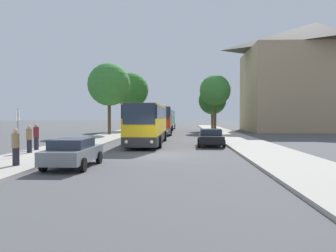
# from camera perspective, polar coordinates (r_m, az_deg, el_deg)

# --- Properties ---
(ground_plane) EXTENTS (300.00, 300.00, 0.00)m
(ground_plane) POSITION_cam_1_polar(r_m,az_deg,el_deg) (20.33, -1.70, -5.07)
(ground_plane) COLOR #4C4C4F
(ground_plane) RESTS_ON ground
(sidewalk_left) EXTENTS (4.00, 120.00, 0.15)m
(sidewalk_left) POSITION_cam_1_polar(r_m,az_deg,el_deg) (22.00, -20.26, -4.46)
(sidewalk_left) COLOR #A39E93
(sidewalk_left) RESTS_ON ground_plane
(sidewalk_right) EXTENTS (4.00, 120.00, 0.15)m
(sidewalk_right) POSITION_cam_1_polar(r_m,az_deg,el_deg) (20.98, 17.80, -4.73)
(sidewalk_right) COLOR #A39E93
(sidewalk_right) RESTS_ON ground_plane
(building_right_background) EXTENTS (20.99, 14.13, 16.99)m
(building_right_background) POSITION_cam_1_polar(r_m,az_deg,el_deg) (56.62, 24.27, 7.78)
(building_right_background) COLOR tan
(building_right_background) RESTS_ON ground_plane
(bus_front) EXTENTS (2.76, 11.97, 3.32)m
(bus_front) POSITION_cam_1_polar(r_m,az_deg,el_deg) (27.99, -3.47, 0.44)
(bus_front) COLOR #2D2D2D
(bus_front) RESTS_ON ground_plane
(bus_middle) EXTENTS (2.93, 10.29, 3.52)m
(bus_middle) POSITION_cam_1_polar(r_m,az_deg,el_deg) (42.89, -1.13, 1.04)
(bus_middle) COLOR gray
(bus_middle) RESTS_ON ground_plane
(bus_rear) EXTENTS (2.94, 11.84, 3.33)m
(bus_rear) POSITION_cam_1_polar(r_m,az_deg,el_deg) (56.37, -0.31, 1.12)
(bus_rear) COLOR silver
(bus_rear) RESTS_ON ground_plane
(parked_car_left_curb) EXTENTS (2.00, 4.18, 1.36)m
(parked_car_left_curb) POSITION_cam_1_polar(r_m,az_deg,el_deg) (16.06, -16.21, -4.36)
(parked_car_left_curb) COLOR slate
(parked_car_left_curb) RESTS_ON ground_plane
(parked_car_right_near) EXTENTS (2.17, 4.12, 1.37)m
(parked_car_right_near) POSITION_cam_1_polar(r_m,az_deg,el_deg) (26.28, 7.44, -1.95)
(parked_car_right_near) COLOR black
(parked_car_right_near) RESTS_ON ground_plane
(bus_stop_sign) EXTENTS (0.08, 0.45, 2.66)m
(bus_stop_sign) POSITION_cam_1_polar(r_m,az_deg,el_deg) (19.86, -24.68, -0.20)
(bus_stop_sign) COLOR gray
(bus_stop_sign) RESTS_ON sidewalk_left
(pedestrian_waiting_near) EXTENTS (0.36, 0.36, 1.69)m
(pedestrian_waiting_near) POSITION_cam_1_polar(r_m,az_deg,el_deg) (21.89, -23.01, -2.09)
(pedestrian_waiting_near) COLOR #23232D
(pedestrian_waiting_near) RESTS_ON sidewalk_left
(pedestrian_waiting_far) EXTENTS (0.36, 0.36, 1.70)m
(pedestrian_waiting_far) POSITION_cam_1_polar(r_m,az_deg,el_deg) (16.55, -24.97, -3.31)
(pedestrian_waiting_far) COLOR #23232D
(pedestrian_waiting_far) RESTS_ON sidewalk_left
(pedestrian_walking_back) EXTENTS (0.36, 0.36, 1.75)m
(pedestrian_walking_back) POSITION_cam_1_polar(r_m,az_deg,el_deg) (23.64, -21.96, -1.72)
(pedestrian_walking_back) COLOR #23232D
(pedestrian_walking_back) RESTS_ON sidewalk_left
(tree_left_near) EXTENTS (5.28, 5.28, 8.80)m
(tree_left_near) POSITION_cam_1_polar(r_m,az_deg,el_deg) (41.40, -10.21, 7.11)
(tree_left_near) COLOR #513D23
(tree_left_near) RESTS_ON sidewalk_left
(tree_left_far) EXTENTS (5.54, 5.54, 9.13)m
(tree_left_far) POSITION_cam_1_polar(r_m,az_deg,el_deg) (52.51, -6.47, 6.20)
(tree_left_far) COLOR #513D23
(tree_left_far) RESTS_ON sidewalk_left
(tree_right_near) EXTENTS (4.43, 4.43, 6.96)m
(tree_right_near) POSITION_cam_1_polar(r_m,az_deg,el_deg) (53.35, 7.74, 4.39)
(tree_right_near) COLOR brown
(tree_right_near) RESTS_ON sidewalk_right
(tree_right_mid) EXTENTS (4.57, 4.57, 8.33)m
(tree_right_mid) POSITION_cam_1_polar(r_m,az_deg,el_deg) (49.00, 8.21, 6.14)
(tree_right_mid) COLOR #513D23
(tree_right_mid) RESTS_ON sidewalk_right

